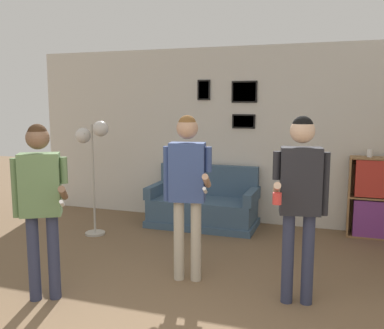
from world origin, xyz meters
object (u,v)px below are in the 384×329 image
at_px(person_player_foreground_left, 40,194).
at_px(drinking_cup, 370,153).
at_px(person_watcher_holding_cup, 300,190).
at_px(person_player_foreground_center, 187,180).
at_px(floor_lamp, 92,145).
at_px(couch, 204,206).
at_px(bookshelf, 381,198).

xyz_separation_m(person_player_foreground_left, drinking_cup, (3.00, 3.06, 0.15)).
bearing_deg(person_watcher_holding_cup, person_player_foreground_center, 171.30).
xyz_separation_m(floor_lamp, drinking_cup, (3.64, 1.14, -0.10)).
xyz_separation_m(couch, floor_lamp, (-1.33, -0.94, 0.98)).
xyz_separation_m(floor_lamp, person_player_foreground_center, (1.77, -1.07, -0.20)).
bearing_deg(person_player_foreground_center, bookshelf, 47.09).
distance_m(person_player_foreground_center, drinking_cup, 2.89).
bearing_deg(floor_lamp, bookshelf, 16.56).
bearing_deg(person_player_foreground_left, couch, 76.42).
xyz_separation_m(bookshelf, drinking_cup, (-0.18, 0.00, 0.62)).
bearing_deg(person_watcher_holding_cup, person_player_foreground_left, -163.27).
bearing_deg(person_player_foreground_center, couch, 102.42).
relative_size(person_player_foreground_center, drinking_cup, 16.28).
height_order(person_watcher_holding_cup, drinking_cup, person_watcher_holding_cup).
bearing_deg(person_player_foreground_left, bookshelf, 43.89).
xyz_separation_m(floor_lamp, person_watcher_holding_cup, (2.91, -1.24, -0.19)).
height_order(floor_lamp, person_player_foreground_left, person_player_foreground_left).
relative_size(bookshelf, floor_lamp, 0.69).
relative_size(floor_lamp, person_watcher_holding_cup, 0.92).
xyz_separation_m(couch, person_player_foreground_left, (-0.69, -2.86, 0.73)).
xyz_separation_m(person_player_foreground_left, person_watcher_holding_cup, (2.27, 0.68, 0.05)).
relative_size(floor_lamp, drinking_cup, 15.13).
bearing_deg(drinking_cup, person_player_foreground_center, -130.32).
bearing_deg(person_watcher_holding_cup, drinking_cup, 72.94).
height_order(bookshelf, floor_lamp, floor_lamp).
relative_size(floor_lamp, person_player_foreground_left, 0.97).
bearing_deg(person_watcher_holding_cup, bookshelf, 69.12).
distance_m(bookshelf, person_player_foreground_center, 3.05).
height_order(couch, floor_lamp, floor_lamp).
distance_m(couch, person_watcher_holding_cup, 2.81).
bearing_deg(couch, floor_lamp, -144.69).
bearing_deg(couch, person_player_foreground_center, -77.58).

